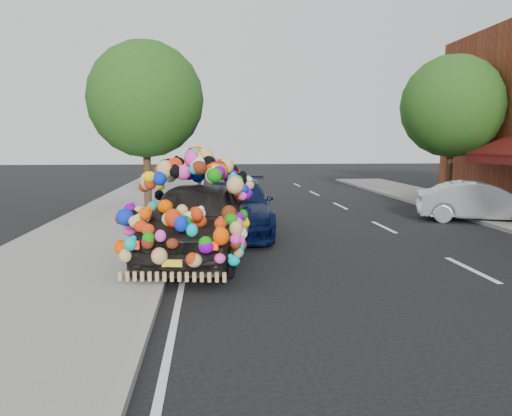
# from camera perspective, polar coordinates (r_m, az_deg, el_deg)

# --- Properties ---
(ground) EXTENTS (100.00, 100.00, 0.00)m
(ground) POSITION_cam_1_polar(r_m,az_deg,el_deg) (9.57, 3.88, -7.53)
(ground) COLOR black
(ground) RESTS_ON ground
(sidewalk) EXTENTS (4.00, 60.00, 0.12)m
(sidewalk) POSITION_cam_1_polar(r_m,az_deg,el_deg) (9.86, -21.86, -7.26)
(sidewalk) COLOR gray
(sidewalk) RESTS_ON ground
(kerb) EXTENTS (0.15, 60.00, 0.13)m
(kerb) POSITION_cam_1_polar(r_m,az_deg,el_deg) (9.48, -10.40, -7.38)
(kerb) COLOR gray
(kerb) RESTS_ON ground
(lane_markings) EXTENTS (6.00, 50.00, 0.01)m
(lane_markings) POSITION_cam_1_polar(r_m,az_deg,el_deg) (10.73, 23.35, -6.46)
(lane_markings) COLOR silver
(lane_markings) RESTS_ON ground
(tree_near_sidewalk) EXTENTS (4.20, 4.20, 6.13)m
(tree_near_sidewalk) POSITION_cam_1_polar(r_m,az_deg,el_deg) (18.84, -12.53, 11.99)
(tree_near_sidewalk) COLOR #332114
(tree_near_sidewalk) RESTS_ON ground
(tree_far_b) EXTENTS (4.00, 4.00, 5.90)m
(tree_far_b) POSITION_cam_1_polar(r_m,az_deg,el_deg) (21.39, 21.51, 10.74)
(tree_far_b) COLOR #332114
(tree_far_b) RESTS_ON ground
(plush_art_car) EXTENTS (2.97, 5.31, 2.30)m
(plush_art_car) POSITION_cam_1_polar(r_m,az_deg,el_deg) (10.73, -6.89, 0.52)
(plush_art_car) COLOR black
(plush_art_car) RESTS_ON ground
(navy_sedan) EXTENTS (2.40, 5.19, 1.47)m
(navy_sedan) POSITION_cam_1_polar(r_m,az_deg,el_deg) (13.76, -2.38, 0.18)
(navy_sedan) COLOR black
(navy_sedan) RESTS_ON ground
(silver_hatchback) EXTENTS (4.12, 2.66, 1.28)m
(silver_hatchback) POSITION_cam_1_polar(r_m,az_deg,el_deg) (17.20, 24.38, 0.67)
(silver_hatchback) COLOR #A5A6AB
(silver_hatchback) RESTS_ON ground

